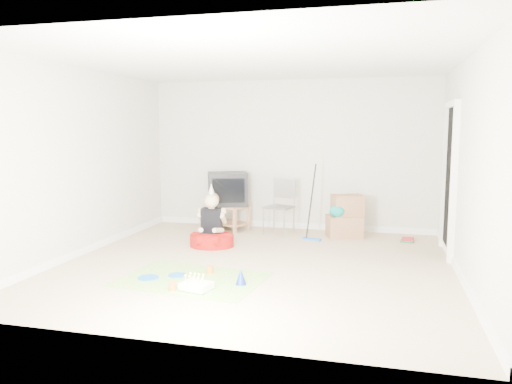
% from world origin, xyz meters
% --- Properties ---
extents(ground, '(5.00, 5.00, 0.00)m').
position_xyz_m(ground, '(0.00, 0.00, 0.00)').
color(ground, '#C9B290').
rests_on(ground, ground).
extents(doorway_recess, '(0.02, 0.90, 2.05)m').
position_xyz_m(doorway_recess, '(2.48, 1.20, 1.02)').
color(doorway_recess, black).
rests_on(doorway_recess, ground).
extents(tv_stand, '(0.81, 0.67, 0.43)m').
position_xyz_m(tv_stand, '(-1.04, 2.08, 0.26)').
color(tv_stand, '#A96F4C').
rests_on(tv_stand, ground).
extents(crt_tv, '(0.82, 0.76, 0.57)m').
position_xyz_m(crt_tv, '(-1.04, 2.08, 0.72)').
color(crt_tv, black).
rests_on(crt_tv, tv_stand).
extents(folding_chair, '(0.52, 0.51, 0.94)m').
position_xyz_m(folding_chair, '(-0.10, 1.94, 0.46)').
color(folding_chair, gray).
rests_on(folding_chair, ground).
extents(cardboard_boxes, '(0.65, 0.58, 0.69)m').
position_xyz_m(cardboard_boxes, '(1.00, 1.97, 0.33)').
color(cardboard_boxes, '#A3724F').
rests_on(cardboard_boxes, ground).
extents(floor_mop, '(0.31, 0.39, 1.19)m').
position_xyz_m(floor_mop, '(0.51, 1.60, 0.26)').
color(floor_mop, blue).
rests_on(floor_mop, ground).
extents(book_pile, '(0.22, 0.27, 0.05)m').
position_xyz_m(book_pile, '(1.99, 1.89, 0.03)').
color(book_pile, '#236B44').
rests_on(book_pile, ground).
extents(seated_woman, '(0.73, 0.73, 0.95)m').
position_xyz_m(seated_woman, '(-0.89, 0.81, 0.21)').
color(seated_woman, '#AD140F').
rests_on(seated_woman, ground).
extents(party_mat, '(1.75, 1.36, 0.01)m').
position_xyz_m(party_mat, '(-0.57, -0.82, 0.00)').
color(party_mat, '#ED3175').
rests_on(party_mat, ground).
extents(birthday_cake, '(0.36, 0.32, 0.15)m').
position_xyz_m(birthday_cake, '(-0.37, -1.18, 0.04)').
color(birthday_cake, white).
rests_on(birthday_cake, party_mat).
extents(blue_plate_near, '(0.23, 0.23, 0.01)m').
position_xyz_m(blue_plate_near, '(-0.79, -0.74, 0.01)').
color(blue_plate_near, blue).
rests_on(blue_plate_near, party_mat).
extents(blue_plate_far, '(0.31, 0.31, 0.01)m').
position_xyz_m(blue_plate_far, '(-1.07, -0.92, 0.01)').
color(blue_plate_far, blue).
rests_on(blue_plate_far, party_mat).
extents(orange_cup_near, '(0.10, 0.10, 0.09)m').
position_xyz_m(orange_cup_near, '(-0.44, -0.54, 0.05)').
color(orange_cup_near, orange).
rests_on(orange_cup_near, party_mat).
extents(orange_cup_far, '(0.09, 0.09, 0.09)m').
position_xyz_m(orange_cup_far, '(-0.62, -1.26, 0.05)').
color(orange_cup_far, orange).
rests_on(orange_cup_far, party_mat).
extents(blue_party_hat, '(0.13, 0.13, 0.18)m').
position_xyz_m(blue_party_hat, '(0.05, -0.88, 0.10)').
color(blue_party_hat, '#1939B1').
rests_on(blue_party_hat, party_mat).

